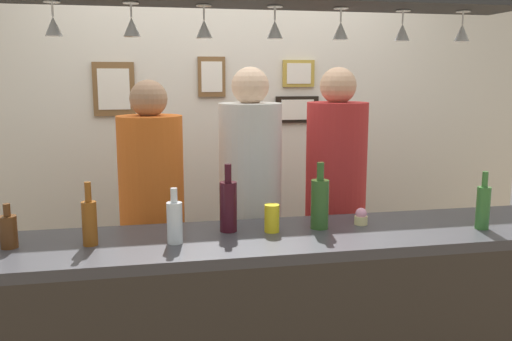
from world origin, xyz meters
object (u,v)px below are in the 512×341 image
bottle_champagne_green (320,203)px  drink_can (272,218)px  bottle_beer_green_import (483,206)px  picture_frame_lower_pair (297,110)px  person_middle_white_patterned_shirt (250,192)px  person_left_orange_shirt (152,204)px  person_right_red_shirt (336,189)px  picture_frame_upper_small (299,73)px  cupcake (361,217)px  bottle_wine_dark_red (228,205)px  picture_frame_crest (212,77)px  picture_frame_caricature (114,89)px  bottle_beer_brown_stubby (8,231)px  bottle_soda_clear (175,221)px  bottle_beer_amber_tall (89,221)px

bottle_champagne_green → drink_can: 0.23m
bottle_beer_green_import → picture_frame_lower_pair: size_ratio=0.87×
person_middle_white_patterned_shirt → drink_can: (-0.02, -0.62, 0.02)m
person_left_orange_shirt → picture_frame_lower_pair: bearing=36.7°
person_middle_white_patterned_shirt → person_right_red_shirt: same height
drink_can → person_middle_white_patterned_shirt: bearing=87.9°
person_middle_white_patterned_shirt → picture_frame_upper_small: size_ratio=7.79×
bottle_champagne_green → drink_can: size_ratio=2.46×
person_middle_white_patterned_shirt → cupcake: (0.41, -0.58, -0.01)m
person_right_red_shirt → bottle_beer_green_import: size_ratio=6.59×
bottle_wine_dark_red → picture_frame_crest: bearing=86.0°
person_left_orange_shirt → picture_frame_caricature: 0.97m
person_left_orange_shirt → picture_frame_caricature: size_ratio=4.84×
bottle_beer_brown_stubby → picture_frame_lower_pair: bearing=41.3°
bottle_champagne_green → picture_frame_upper_small: size_ratio=1.36×
bottle_beer_green_import → bottle_soda_clear: 1.36m
bottle_beer_amber_tall → bottle_wine_dark_red: bearing=8.7°
bottle_beer_green_import → bottle_wine_dark_red: bearing=170.6°
person_right_red_shirt → bottle_champagne_green: bearing=-115.7°
bottle_soda_clear → picture_frame_caricature: size_ratio=0.68×
person_middle_white_patterned_shirt → picture_frame_caricature: size_ratio=5.04×
bottle_beer_brown_stubby → cupcake: (1.50, 0.05, -0.03)m
drink_can → picture_frame_upper_small: size_ratio=0.55×
bottle_beer_green_import → picture_frame_caricature: 2.29m
bottle_wine_dark_red → picture_frame_crest: (0.09, 1.32, 0.55)m
person_left_orange_shirt → picture_frame_crest: bearing=60.9°
person_left_orange_shirt → bottle_beer_brown_stubby: person_left_orange_shirt is taller
bottle_wine_dark_red → cupcake: (0.61, -0.01, -0.08)m
bottle_wine_dark_red → picture_frame_lower_pair: 1.52m
bottle_wine_dark_red → bottle_beer_green_import: 1.13m
person_right_red_shirt → bottle_beer_amber_tall: 1.44m
picture_frame_crest → bottle_champagne_green: bearing=-76.8°
drink_can → cupcake: 0.43m
drink_can → person_left_orange_shirt: bearing=129.5°
bottle_beer_amber_tall → bottle_beer_brown_stubby: bearing=175.1°
bottle_wine_dark_red → bottle_champagne_green: (0.41, -0.03, 0.00)m
drink_can → bottle_soda_clear: bearing=-169.2°
picture_frame_lower_pair → bottle_beer_brown_stubby: bearing=-138.7°
bottle_beer_green_import → picture_frame_upper_small: picture_frame_upper_small is taller
picture_frame_caricature → picture_frame_lower_pair: bearing=0.0°
person_left_orange_shirt → cupcake: bearing=-31.8°
person_right_red_shirt → cupcake: 0.59m
bottle_soda_clear → bottle_champagne_green: size_ratio=0.77×
drink_can → picture_frame_lower_pair: size_ratio=0.41×
person_middle_white_patterned_shirt → bottle_wine_dark_red: bearing=-110.0°
picture_frame_crest → bottle_soda_clear: bearing=-102.9°
bottle_beer_brown_stubby → bottle_wine_dark_red: bearing=4.0°
bottle_beer_amber_tall → picture_frame_lower_pair: size_ratio=0.87×
bottle_champagne_green → bottle_beer_amber_tall: bearing=-176.8°
drink_can → picture_frame_upper_small: 1.58m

